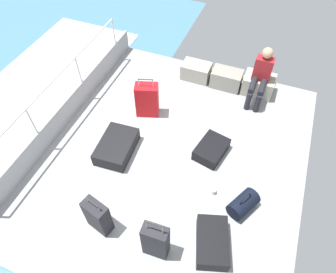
% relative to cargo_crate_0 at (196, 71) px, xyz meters
% --- Properties ---
extents(ground_plane, '(4.40, 5.20, 0.06)m').
position_rel_cargo_crate_0_xyz_m(ground_plane, '(0.30, -2.13, -0.20)').
color(ground_plane, '#939699').
extents(gunwale_port, '(0.06, 5.20, 0.45)m').
position_rel_cargo_crate_0_xyz_m(gunwale_port, '(-1.87, -2.13, 0.05)').
color(gunwale_port, '#939699').
rests_on(gunwale_port, ground_plane).
extents(railing_port, '(0.04, 4.20, 1.02)m').
position_rel_cargo_crate_0_xyz_m(railing_port, '(-1.87, -2.13, 0.61)').
color(railing_port, silver).
rests_on(railing_port, ground_plane).
extents(sea_wake, '(12.00, 12.00, 0.01)m').
position_rel_cargo_crate_0_xyz_m(sea_wake, '(-3.30, -2.13, -0.51)').
color(sea_wake, teal).
rests_on(sea_wake, ground_plane).
extents(cargo_crate_0, '(0.63, 0.40, 0.35)m').
position_rel_cargo_crate_0_xyz_m(cargo_crate_0, '(0.00, 0.00, 0.00)').
color(cargo_crate_0, gray).
rests_on(cargo_crate_0, ground_plane).
extents(cargo_crate_1, '(0.65, 0.39, 0.38)m').
position_rel_cargo_crate_0_xyz_m(cargo_crate_1, '(0.67, -0.02, 0.01)').
color(cargo_crate_1, gray).
rests_on(cargo_crate_1, ground_plane).
extents(cargo_crate_2, '(0.64, 0.45, 0.39)m').
position_rel_cargo_crate_0_xyz_m(cargo_crate_2, '(1.32, 0.03, 0.02)').
color(cargo_crate_2, '#9E9989').
rests_on(cargo_crate_2, ground_plane).
extents(passenger_seated, '(0.34, 0.66, 1.09)m').
position_rel_cargo_crate_0_xyz_m(passenger_seated, '(1.32, -0.15, 0.40)').
color(passenger_seated, maroon).
rests_on(passenger_seated, ground_plane).
extents(suitcase_0, '(0.48, 0.37, 0.85)m').
position_rel_cargo_crate_0_xyz_m(suitcase_0, '(-0.53, -1.35, 0.17)').
color(suitcase_0, red).
rests_on(suitcase_0, ground_plane).
extents(suitcase_1, '(0.40, 0.28, 0.74)m').
position_rel_cargo_crate_0_xyz_m(suitcase_1, '(-0.24, -3.72, 0.14)').
color(suitcase_1, black).
rests_on(suitcase_1, ground_plane).
extents(suitcase_2, '(0.62, 0.80, 0.27)m').
position_rel_cargo_crate_0_xyz_m(suitcase_2, '(1.36, -3.41, -0.04)').
color(suitcase_2, black).
rests_on(suitcase_2, ground_plane).
extents(suitcase_3, '(0.35, 0.21, 0.90)m').
position_rel_cargo_crate_0_xyz_m(suitcase_3, '(0.66, -3.76, 0.18)').
color(suitcase_3, black).
rests_on(suitcase_3, ground_plane).
extents(suitcase_4, '(0.61, 0.85, 0.26)m').
position_rel_cargo_crate_0_xyz_m(suitcase_4, '(-0.66, -2.40, -0.05)').
color(suitcase_4, black).
rests_on(suitcase_4, ground_plane).
extents(suitcase_5, '(0.56, 0.69, 0.22)m').
position_rel_cargo_crate_0_xyz_m(suitcase_5, '(0.89, -1.84, -0.07)').
color(suitcase_5, black).
rests_on(suitcase_5, ground_plane).
extents(duffel_bag, '(0.47, 0.55, 0.41)m').
position_rel_cargo_crate_0_xyz_m(duffel_bag, '(1.63, -2.68, -0.03)').
color(duffel_bag, black).
rests_on(duffel_bag, ground_plane).
extents(paper_cup, '(0.08, 0.08, 0.10)m').
position_rel_cargo_crate_0_xyz_m(paper_cup, '(1.15, -2.58, -0.12)').
color(paper_cup, white).
rests_on(paper_cup, ground_plane).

